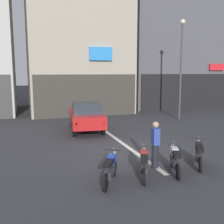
# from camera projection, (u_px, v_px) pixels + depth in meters

# --- Properties ---
(ground_plane) EXTENTS (120.00, 120.00, 0.00)m
(ground_plane) POSITION_uv_depth(u_px,v_px,m) (132.00, 150.00, 11.43)
(ground_plane) COLOR #333338
(lane_centre_line) EXTENTS (0.20, 18.00, 0.01)m
(lane_centre_line) POSITION_uv_depth(u_px,v_px,m) (96.00, 124.00, 17.04)
(lane_centre_line) COLOR silver
(lane_centre_line) RESTS_ON ground
(building_mid_block) EXTENTS (8.17, 9.51, 15.89)m
(building_mid_block) POSITION_uv_depth(u_px,v_px,m) (74.00, 20.00, 23.17)
(building_mid_block) COLOR #B2A893
(building_mid_block) RESTS_ON ground
(car_red_crossing_near) EXTENTS (2.26, 4.29, 1.64)m
(car_red_crossing_near) POSITION_uv_depth(u_px,v_px,m) (86.00, 116.00, 15.09)
(car_red_crossing_near) COLOR black
(car_red_crossing_near) RESTS_ON ground
(street_lamp) EXTENTS (0.36, 0.36, 6.97)m
(street_lamp) POSITION_uv_depth(u_px,v_px,m) (181.00, 60.00, 18.26)
(street_lamp) COLOR #47474C
(street_lamp) RESTS_ON ground
(motorcycle_blue_row_leftmost) EXTENTS (0.92, 1.47, 0.98)m
(motorcycle_blue_row_leftmost) POSITION_uv_depth(u_px,v_px,m) (110.00, 169.00, 7.95)
(motorcycle_blue_row_leftmost) COLOR black
(motorcycle_blue_row_leftmost) RESTS_ON ground
(motorcycle_red_row_left_mid) EXTENTS (0.77, 1.56, 0.98)m
(motorcycle_red_row_left_mid) POSITION_uv_depth(u_px,v_px,m) (144.00, 164.00, 8.38)
(motorcycle_red_row_left_mid) COLOR black
(motorcycle_red_row_left_mid) RESTS_ON ground
(motorcycle_white_row_centre) EXTENTS (0.74, 1.57, 0.98)m
(motorcycle_white_row_centre) POSITION_uv_depth(u_px,v_px,m) (175.00, 160.00, 8.76)
(motorcycle_white_row_centre) COLOR black
(motorcycle_white_row_centre) RESTS_ON ground
(motorcycle_black_row_right_mid) EXTENTS (0.93, 1.46, 0.98)m
(motorcycle_black_row_right_mid) POSITION_uv_depth(u_px,v_px,m) (199.00, 154.00, 9.39)
(motorcycle_black_row_right_mid) COLOR black
(motorcycle_black_row_right_mid) RESTS_ON ground
(person_by_motorcycles) EXTENTS (0.27, 0.39, 1.67)m
(person_by_motorcycles) POSITION_uv_depth(u_px,v_px,m) (155.00, 144.00, 9.16)
(person_by_motorcycles) COLOR #23232D
(person_by_motorcycles) RESTS_ON ground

